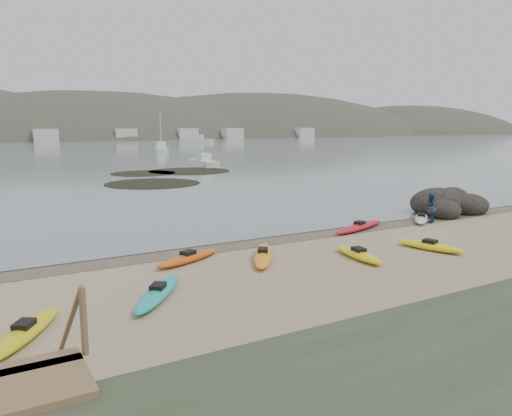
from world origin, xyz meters
TOP-DOWN VIEW (x-y plane):
  - ground at (0.00, 0.00)m, footprint 600.00×600.00m
  - wet_sand at (0.00, -0.30)m, footprint 60.00×60.00m
  - stairs at (-11.00, -11.62)m, footprint 1.50×2.70m
  - kayaks at (-0.15, -3.61)m, footprint 23.40×8.80m
  - person_east at (10.26, -1.29)m, footprint 1.01×0.96m
  - rock_cluster at (13.88, 0.48)m, footprint 5.37×3.97m
  - kelp_mats at (6.52, 30.22)m, footprint 16.58×18.67m
  - moored_boats at (2.52, 86.86)m, footprint 92.88×85.84m
  - far_hills at (39.38, 193.97)m, footprint 550.00×135.00m
  - far_town at (6.00, 145.00)m, footprint 199.00×5.00m

SIDE VIEW (x-z plane):
  - far_hills at x=39.38m, z-range -55.93..24.07m
  - ground at x=0.00m, z-range 0.00..0.00m
  - wet_sand at x=0.00m, z-range 0.00..0.00m
  - kelp_mats at x=6.52m, z-range 0.01..0.05m
  - kayaks at x=-0.15m, z-range 0.00..0.34m
  - rock_cluster at x=13.88m, z-range -0.68..1.18m
  - moored_boats at x=2.52m, z-range -0.09..1.29m
  - person_east at x=10.26m, z-range 0.00..1.64m
  - stairs at x=-11.00m, z-range 0.00..2.10m
  - far_town at x=6.00m, z-range 0.00..4.00m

